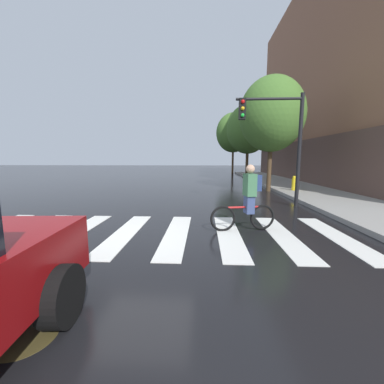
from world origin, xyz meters
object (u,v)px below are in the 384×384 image
(cyclist, at_px, (248,198))
(street_tree_far, at_px, (233,133))
(manhole_cover, at_px, (25,337))
(traffic_light_near, at_px, (278,131))
(fire_hydrant, at_px, (294,183))
(street_tree_near, at_px, (272,115))
(street_tree_mid, at_px, (248,129))

(cyclist, height_order, street_tree_far, street_tree_far)
(manhole_cover, bearing_deg, street_tree_far, 78.82)
(traffic_light_near, xyz_separation_m, fire_hydrant, (2.09, 3.69, -2.33))
(manhole_cover, height_order, cyclist, cyclist)
(street_tree_near, bearing_deg, traffic_light_near, -102.13)
(fire_hydrant, height_order, street_tree_mid, street_tree_mid)
(street_tree_near, height_order, street_tree_mid, street_tree_mid)
(manhole_cover, xyz_separation_m, street_tree_near, (5.52, 11.39, 4.21))
(street_tree_near, distance_m, street_tree_far, 15.78)
(fire_hydrant, distance_m, street_tree_far, 17.07)
(fire_hydrant, relative_size, street_tree_mid, 0.12)
(street_tree_near, xyz_separation_m, street_tree_far, (-0.15, 15.76, 0.70))
(traffic_light_near, distance_m, street_tree_near, 4.66)
(street_tree_far, bearing_deg, cyclist, -95.87)
(street_tree_near, bearing_deg, fire_hydrant, -30.55)
(cyclist, relative_size, street_tree_mid, 0.27)
(cyclist, xyz_separation_m, traffic_light_near, (1.61, 3.17, 2.02))
(street_tree_near, xyz_separation_m, street_tree_mid, (0.02, 7.09, 0.07))
(manhole_cover, height_order, street_tree_far, street_tree_far)
(traffic_light_near, distance_m, fire_hydrant, 4.84)
(manhole_cover, xyz_separation_m, street_tree_far, (5.37, 27.15, 4.91))
(fire_hydrant, xyz_separation_m, street_tree_far, (-1.30, 16.44, 4.38))
(fire_hydrant, xyz_separation_m, street_tree_mid, (-1.13, 7.77, 3.75))
(manhole_cover, distance_m, traffic_light_near, 8.86)
(traffic_light_near, height_order, fire_hydrant, traffic_light_near)
(street_tree_mid, bearing_deg, manhole_cover, -106.68)
(fire_hydrant, relative_size, street_tree_near, 0.13)
(street_tree_mid, bearing_deg, cyclist, -99.95)
(cyclist, distance_m, traffic_light_near, 4.09)
(manhole_cover, relative_size, traffic_light_near, 0.15)
(fire_hydrant, bearing_deg, street_tree_near, 149.45)
(manhole_cover, height_order, traffic_light_near, traffic_light_near)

